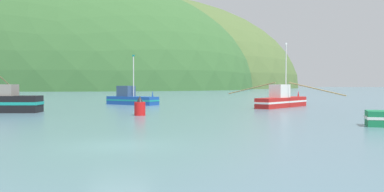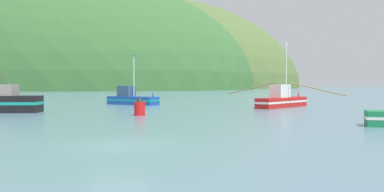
% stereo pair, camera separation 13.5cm
% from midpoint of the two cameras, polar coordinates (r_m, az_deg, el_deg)
% --- Properties ---
extents(ground_plane, '(600.00, 600.00, 0.00)m').
position_cam_midpoint_polar(ground_plane, '(18.11, -9.99, -6.56)').
color(ground_plane, slate).
extents(hill_far_left, '(203.20, 162.56, 108.93)m').
position_cam_midpoint_polar(hill_far_left, '(261.12, -8.84, 1.11)').
color(hill_far_left, '#516B38').
rests_on(hill_far_left, ground).
extents(hill_far_right, '(171.68, 137.35, 102.52)m').
position_cam_midpoint_polar(hill_far_right, '(209.62, -16.06, 0.93)').
color(hill_far_right, '#386633').
rests_on(hill_far_right, ground).
extents(fishing_boat_red, '(12.15, 8.54, 7.06)m').
position_cam_midpoint_polar(fishing_boat_red, '(47.24, 11.78, -0.51)').
color(fishing_boat_red, red).
rests_on(fishing_boat_red, ground).
extents(fishing_boat_blue, '(6.99, 4.40, 6.04)m').
position_cam_midpoint_polar(fishing_boat_blue, '(52.53, -8.19, -0.35)').
color(fishing_boat_blue, '#19479E').
rests_on(fishing_boat_blue, ground).
extents(channel_buoy, '(0.90, 0.90, 1.59)m').
position_cam_midpoint_polar(channel_buoy, '(34.74, -7.09, -1.51)').
color(channel_buoy, red).
rests_on(channel_buoy, ground).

